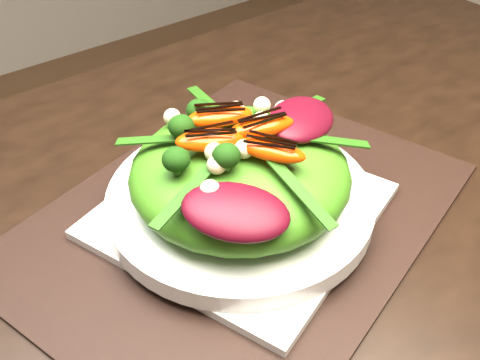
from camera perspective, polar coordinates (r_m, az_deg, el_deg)
dining_table at (r=0.49m, az=-7.05°, el=-17.16°), size 1.60×0.90×0.75m
placemat at (r=0.56m, az=0.00°, el=-3.56°), size 0.51×0.44×0.00m
plate_base at (r=0.56m, az=0.00°, el=-3.09°), size 0.30×0.30×0.01m
salad_bowl at (r=0.55m, az=0.00°, el=-1.99°), size 0.33×0.33×0.02m
lettuce_mound at (r=0.53m, az=0.00°, el=0.72°), size 0.27×0.27×0.07m
radicchio_leaf at (r=0.54m, az=6.27°, el=6.17°), size 0.10×0.08×0.02m
orange_segment at (r=0.52m, az=-2.61°, el=5.63°), size 0.06×0.03×0.02m
broccoli_floret at (r=0.50m, az=-9.48°, el=3.09°), size 0.03×0.03×0.03m
macadamia_nut at (r=0.48m, az=5.04°, el=2.31°), size 0.02×0.02×0.02m
balsamic_drizzle at (r=0.51m, az=-2.64°, el=6.46°), size 0.05×0.01×0.00m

